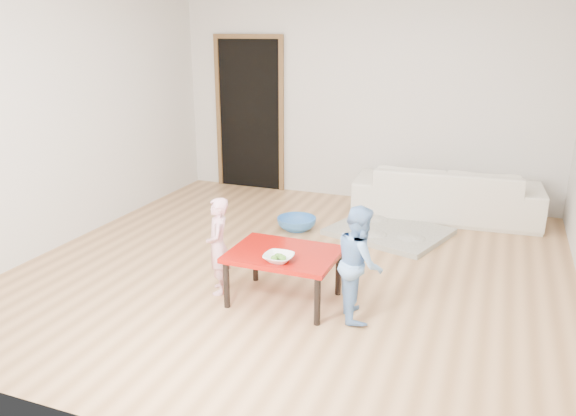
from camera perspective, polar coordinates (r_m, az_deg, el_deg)
The scene contains 13 objects.
floor at distance 5.41m, azimuth 0.77°, elevation -5.97°, with size 5.00×5.00×0.01m, color #A27345.
back_wall at distance 7.40m, azimuth 7.69°, elevation 10.80°, with size 5.00×0.02×2.60m, color silver.
left_wall at distance 6.33m, azimuth -21.17°, elevation 8.63°, with size 0.02×5.00×2.60m, color silver.
doorway at distance 7.94m, azimuth -3.86°, elevation 9.38°, with size 1.02×0.08×2.11m, color brown, non-canonical shape.
sofa at distance 6.97m, azimuth 15.78°, elevation 1.58°, with size 2.15×0.84×0.63m, color silver.
cushion at distance 6.84m, azimuth 12.94°, elevation 2.89°, with size 0.44×0.40×0.12m, color orange.
red_table at distance 4.67m, azimuth -0.43°, elevation -6.98°, with size 0.88×0.66×0.44m, color #980D08, non-canonical shape.
bowl at distance 4.40m, azimuth -0.95°, elevation -5.08°, with size 0.23×0.23×0.06m, color white.
broccoli at distance 4.40m, azimuth -0.95°, elevation -5.09°, with size 0.12×0.12×0.06m, color #2D5919, non-canonical shape.
child_pink at distance 4.79m, azimuth -7.11°, elevation -3.84°, with size 0.31×0.20×0.84m, color #D05F75.
child_blue at distance 4.38m, azimuth 7.27°, elevation -5.52°, with size 0.44×0.35×0.91m, color #6CB0FA.
basin at distance 6.36m, azimuth 0.88°, elevation -1.59°, with size 0.44×0.44×0.14m, color #316EB9.
blanket at distance 6.32m, azimuth 10.22°, elevation -2.38°, with size 1.17×0.98×0.06m, color beige, non-canonical shape.
Camera 1 is at (1.71, -4.64, 2.17)m, focal length 35.00 mm.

